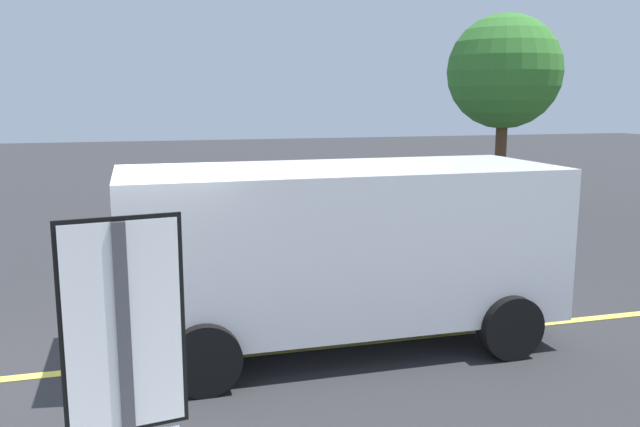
{
  "coord_description": "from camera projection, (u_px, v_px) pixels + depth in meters",
  "views": [
    {
      "loc": [
        0.33,
        -7.39,
        3.02
      ],
      "look_at": [
        2.51,
        0.47,
        1.58
      ],
      "focal_mm": 37.04,
      "sensor_mm": 36.0,
      "label": 1
    }
  ],
  "objects": [
    {
      "name": "ground_plane",
      "position": [
        118.0,
        368.0,
        7.45
      ],
      "size": [
        80.0,
        80.0,
        0.0
      ],
      "primitive_type": "plane",
      "color": "#2D2D30"
    },
    {
      "name": "white_van",
      "position": [
        342.0,
        243.0,
        8.02
      ],
      "size": [
        5.21,
        2.28,
        2.2
      ],
      "color": "white",
      "rests_on": "ground_plane"
    },
    {
      "name": "tree_left_verge",
      "position": [
        504.0,
        72.0,
        15.93
      ],
      "size": [
        2.75,
        2.75,
        5.01
      ],
      "color": "#513823",
      "rests_on": "ground_plane"
    },
    {
      "name": "lane_marking_centre",
      "position": [
        368.0,
        342.0,
        8.24
      ],
      "size": [
        28.0,
        0.16,
        0.01
      ],
      "primitive_type": "cube",
      "color": "#E0D14C"
    },
    {
      "name": "speed_limit_sign",
      "position": [
        127.0,
        383.0,
        2.95
      ],
      "size": [
        0.54,
        0.1,
        2.52
      ],
      "color": "#4C4C51",
      "rests_on": "ground_plane"
    }
  ]
}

